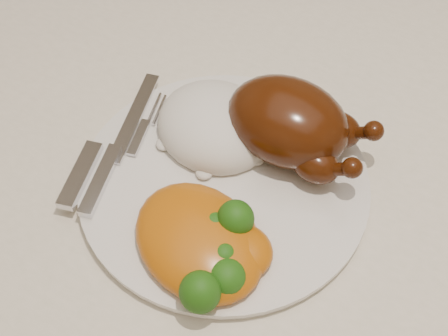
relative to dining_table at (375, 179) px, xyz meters
The scene contains 7 objects.
dining_table is the anchor object (origin of this frame).
tablecloth 0.07m from the dining_table, ahead, with size 1.73×1.03×0.18m.
dinner_plate 0.23m from the dining_table, 125.85° to the right, with size 0.30×0.30×0.01m, color silver.
roast_chicken 0.20m from the dining_table, 130.90° to the right, with size 0.16×0.10×0.08m.
rice_mound 0.24m from the dining_table, 143.15° to the right, with size 0.15×0.14×0.07m.
mac_and_cheese 0.29m from the dining_table, 110.29° to the right, with size 0.17×0.16×0.06m.
cutlery 0.34m from the dining_table, 138.67° to the right, with size 0.07×0.20×0.01m.
Camera 1 is at (0.07, -0.49, 1.31)m, focal length 50.00 mm.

